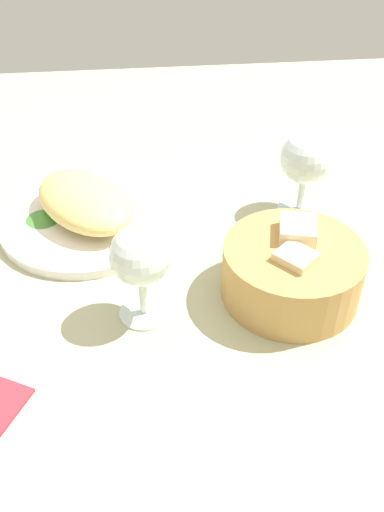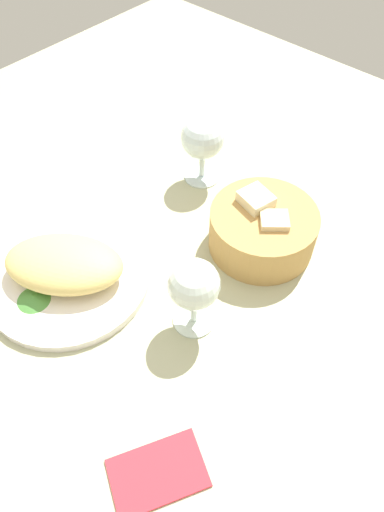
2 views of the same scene
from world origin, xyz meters
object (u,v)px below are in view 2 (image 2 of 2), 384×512
Objects in this scene: bread_basket at (262,229)px; folded_napkin at (158,472)px; wine_glass_far at (203,140)px; wine_glass_near at (194,287)px; plate at (68,277)px.

folded_napkin is (12.28, -36.30, -3.35)cm from bread_basket.
wine_glass_far is at bearing 63.45° from folded_napkin.
bread_basket is 19.34cm from wine_glass_far.
wine_glass_far is at bearing 161.50° from bread_basket.
wine_glass_far is 52.49cm from folded_napkin.
bread_basket is 1.35× the size of wine_glass_near.
folded_napkin is (29.80, -10.91, -0.30)cm from plate.
plate is 2.27× the size of folded_napkin.
wine_glass_near and wine_glass_far have the same top height.
plate is at bearing -89.44° from wine_glass_far.
wine_glass_far is (-17.83, 5.97, 4.54)cm from bread_basket.
bread_basket is 38.46cm from folded_napkin.
wine_glass_far is (-0.31, 31.35, 7.59)cm from plate.
folded_napkin is at bearing -20.10° from plate.
plate is 31.00cm from bread_basket.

